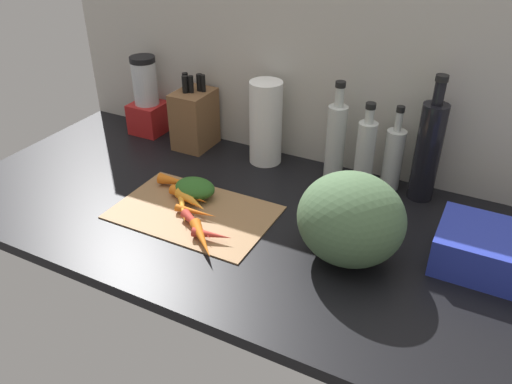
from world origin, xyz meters
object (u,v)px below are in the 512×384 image
carrot_6 (182,204)px  knife_block (195,118)px  carrot_5 (196,212)px  carrot_1 (192,201)px  winter_squash (351,219)px  carrot_3 (197,225)px  blender_appliance (147,101)px  dish_rack (496,253)px  bottle_1 (365,154)px  carrot_7 (189,196)px  bottle_0 (336,140)px  paper_towel_roll (266,123)px  carrot_4 (212,235)px  carrot_2 (177,182)px  bottle_3 (428,150)px  bottle_2 (393,158)px  cutting_board (194,212)px  carrot_0 (202,239)px

carrot_6 → knife_block: 41.32cm
carrot_5 → carrot_1: bearing=136.8°
winter_squash → carrot_3: bearing=-167.9°
blender_appliance → dish_rack: blender_appliance is taller
carrot_5 → dish_rack: 74.39cm
knife_block → bottle_1: bottle_1 is taller
carrot_6 → carrot_7: size_ratio=1.37×
bottle_0 → dish_rack: size_ratio=1.14×
bottle_0 → paper_towel_roll: bearing=179.2°
carrot_7 → blender_appliance: 52.27cm
carrot_4 → carrot_1: bearing=141.2°
carrot_5 → carrot_7: carrot_7 is taller
paper_towel_roll → bottle_1: size_ratio=1.00×
winter_squash → knife_block: (-65.49, 34.41, -1.09)cm
carrot_6 → bottle_1: 53.63cm
carrot_4 → paper_towel_roll: paper_towel_roll is taller
carrot_2 → carrot_7: 8.83cm
carrot_7 → bottle_3: bottle_3 is taller
carrot_4 → bottle_3: bearing=47.6°
carrot_7 → bottle_2: bottle_2 is taller
carrot_6 → paper_towel_roll: bearing=79.1°
carrot_1 → carrot_4: (12.80, -10.30, -0.57)cm
carrot_1 → knife_block: bearing=121.5°
carrot_3 → carrot_7: size_ratio=1.09×
cutting_board → bottle_3: bearing=34.9°
carrot_5 → paper_towel_roll: (1.90, 37.81, 11.43)cm
winter_squash → knife_block: size_ratio=1.02×
bottle_2 → carrot_2: bearing=-151.6°
carrot_4 → bottle_2: size_ratio=0.41×
winter_squash → carrot_7: bearing=176.5°
carrot_2 → carrot_7: size_ratio=0.92×
carrot_0 → carrot_1: 17.69cm
carrot_4 → bottle_0: 48.38cm
blender_appliance → dish_rack: 120.72cm
carrot_1 → bottle_2: bottle_2 is taller
winter_squash → dish_rack: 34.15cm
blender_appliance → bottle_2: blender_appliance is taller
knife_block → bottle_3: bearing=1.1°
carrot_5 → winter_squash: bearing=3.5°
carrot_1 → bottle_1: 50.83cm
carrot_2 → bottle_3: 71.26cm
cutting_board → carrot_4: carrot_4 is taller
knife_block → paper_towel_roll: bearing=1.9°
cutting_board → blender_appliance: 57.98cm
carrot_1 → dish_rack: bearing=7.9°
carrot_3 → carrot_6: 11.21cm
bottle_0 → carrot_7: bearing=-133.8°
winter_squash → paper_towel_roll: size_ratio=0.95×
carrot_3 → blender_appliance: bearing=137.8°
bottle_2 → carrot_7: bearing=-144.0°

